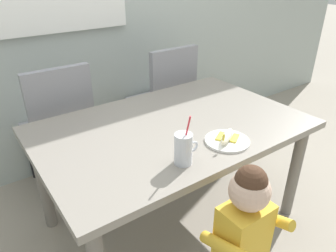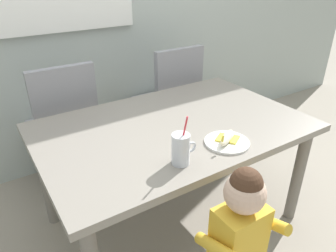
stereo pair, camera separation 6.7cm
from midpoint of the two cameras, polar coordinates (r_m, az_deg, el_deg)
ground_plane at (r=2.22m, az=1.73°, el=-16.19°), size 24.00×24.00×0.00m
dining_table at (r=1.84m, az=2.00°, el=-2.02°), size 1.51×0.98×0.71m
dining_chair_left at (r=2.32m, az=-17.41°, el=0.89°), size 0.44×0.45×0.96m
dining_chair_right at (r=2.63m, az=1.28°, el=5.42°), size 0.44×0.44×0.96m
toddler_standing at (r=1.45m, az=14.17°, el=-17.77°), size 0.33×0.24×0.84m
milk_cup at (r=1.43m, az=3.69°, el=-4.49°), size 0.13×0.08×0.25m
snack_plate at (r=1.65m, az=11.73°, el=-2.90°), size 0.23×0.23×0.01m
peeled_banana at (r=1.63m, az=11.71°, el=-2.12°), size 0.17×0.14×0.07m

